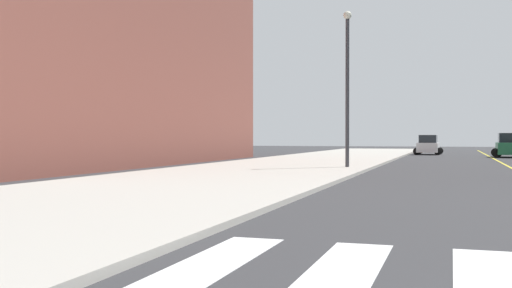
{
  "coord_description": "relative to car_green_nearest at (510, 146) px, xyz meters",
  "views": [
    {
      "loc": [
        -3.17,
        -3.84,
        1.74
      ],
      "look_at": [
        -15.46,
        34.21,
        1.27
      ],
      "focal_mm": 42.64,
      "sensor_mm": 36.0,
      "label": 1
    }
  ],
  "objects": [
    {
      "name": "car_green_nearest",
      "position": [
        0.0,
        0.0,
        0.0
      ],
      "size": [
        2.95,
        4.67,
        2.07
      ],
      "rotation": [
        0.0,
        0.0,
        3.12
      ],
      "color": "#236B42",
      "rests_on": "ground"
    },
    {
      "name": "sidewalk_kerb_west",
      "position": [
        -13.73,
        -32.04,
        -0.89
      ],
      "size": [
        10.0,
        120.0,
        0.15
      ],
      "primitive_type": "cube",
      "color": "#B2ADA3",
      "rests_on": "ground"
    },
    {
      "name": "car_white_fourth",
      "position": [
        -6.9,
        6.07,
        -0.07
      ],
      "size": [
        2.79,
        4.38,
        1.93
      ],
      "rotation": [
        0.0,
        0.0,
        -0.03
      ],
      "color": "silver",
      "rests_on": "ground"
    },
    {
      "name": "lane_divider_paint",
      "position": [
        -1.53,
        -12.04,
        -0.96
      ],
      "size": [
        0.16,
        80.0,
        0.01
      ],
      "primitive_type": "cube",
      "color": "yellow",
      "rests_on": "ground"
    },
    {
      "name": "street_lamp",
      "position": [
        -9.97,
        -23.81,
        3.99
      ],
      "size": [
        0.44,
        0.44,
        8.24
      ],
      "color": "#38383D",
      "rests_on": "sidewalk_kerb_west"
    }
  ]
}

